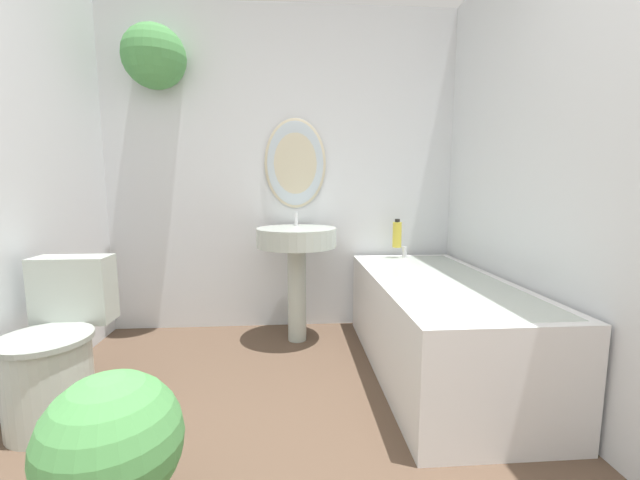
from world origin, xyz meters
TOP-DOWN VIEW (x-y plane):
  - wall_back at (-0.14, 2.47)m, footprint 2.72×0.42m
  - wall_right at (1.33, 1.23)m, footprint 0.06×2.59m
  - toilet at (-1.04, 1.28)m, footprint 0.39×0.54m
  - pedestal_sink at (0.09, 2.15)m, footprint 0.55×0.55m
  - bathtub at (0.91, 1.61)m, footprint 0.74×1.60m
  - shampoo_bottle at (0.85, 2.30)m, footprint 0.07×0.07m
  - potted_plant at (-0.48, 0.55)m, footprint 0.41×0.41m

SIDE VIEW (x-z plane):
  - bathtub at x=0.91m, z-range -0.03..0.61m
  - toilet at x=-1.04m, z-range -0.06..0.68m
  - potted_plant at x=-0.48m, z-range 0.04..0.60m
  - pedestal_sink at x=0.09m, z-range 0.20..1.10m
  - shampoo_bottle at x=0.85m, z-range 0.63..0.84m
  - wall_right at x=1.33m, z-range 0.00..2.40m
  - wall_back at x=-0.14m, z-range 0.13..2.53m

